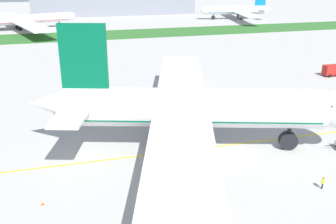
{
  "coord_description": "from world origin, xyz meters",
  "views": [
    {
      "loc": [
        -20.46,
        -48.52,
        26.78
      ],
      "look_at": [
        -4.74,
        9.32,
        4.2
      ],
      "focal_mm": 41.16,
      "sensor_mm": 36.0,
      "label": 1
    }
  ],
  "objects_px": {
    "ground_crew_wingwalker_port": "(323,182)",
    "service_truck_baggage_loader": "(333,70)",
    "airliner_foreground": "(190,109)",
    "traffic_cone_port_wing": "(43,203)",
    "parked_airliner_far_outer": "(237,10)",
    "parked_airliner_far_right": "(23,20)"
  },
  "relations": [
    {
      "from": "airliner_foreground",
      "to": "ground_crew_wingwalker_port",
      "type": "relative_size",
      "value": 44.88
    },
    {
      "from": "ground_crew_wingwalker_port",
      "to": "service_truck_baggage_loader",
      "type": "xyz_separation_m",
      "value": [
        36.97,
        46.97,
        0.55
      ]
    },
    {
      "from": "airliner_foreground",
      "to": "ground_crew_wingwalker_port",
      "type": "height_order",
      "value": "airliner_foreground"
    },
    {
      "from": "parked_airliner_far_outer",
      "to": "airliner_foreground",
      "type": "bearing_deg",
      "value": -117.19
    },
    {
      "from": "service_truck_baggage_loader",
      "to": "ground_crew_wingwalker_port",
      "type": "bearing_deg",
      "value": -128.21
    },
    {
      "from": "airliner_foreground",
      "to": "traffic_cone_port_wing",
      "type": "bearing_deg",
      "value": -154.78
    },
    {
      "from": "ground_crew_wingwalker_port",
      "to": "parked_airliner_far_outer",
      "type": "relative_size",
      "value": 0.03
    },
    {
      "from": "service_truck_baggage_loader",
      "to": "parked_airliner_far_right",
      "type": "bearing_deg",
      "value": 128.51
    },
    {
      "from": "ground_crew_wingwalker_port",
      "to": "parked_airliner_far_right",
      "type": "relative_size",
      "value": 0.02
    },
    {
      "from": "service_truck_baggage_loader",
      "to": "parked_airliner_far_outer",
      "type": "height_order",
      "value": "parked_airliner_far_outer"
    },
    {
      "from": "parked_airliner_far_right",
      "to": "parked_airliner_far_outer",
      "type": "relative_size",
      "value": 1.23
    },
    {
      "from": "ground_crew_wingwalker_port",
      "to": "service_truck_baggage_loader",
      "type": "bearing_deg",
      "value": 51.79
    },
    {
      "from": "parked_airliner_far_outer",
      "to": "parked_airliner_far_right",
      "type": "bearing_deg",
      "value": -175.27
    },
    {
      "from": "parked_airliner_far_right",
      "to": "ground_crew_wingwalker_port",
      "type": "bearing_deg",
      "value": -72.82
    },
    {
      "from": "ground_crew_wingwalker_port",
      "to": "service_truck_baggage_loader",
      "type": "distance_m",
      "value": 59.78
    },
    {
      "from": "ground_crew_wingwalker_port",
      "to": "parked_airliner_far_outer",
      "type": "distance_m",
      "value": 173.4
    },
    {
      "from": "traffic_cone_port_wing",
      "to": "parked_airliner_far_right",
      "type": "distance_m",
      "value": 147.67
    },
    {
      "from": "traffic_cone_port_wing",
      "to": "ground_crew_wingwalker_port",
      "type": "bearing_deg",
      "value": -9.34
    },
    {
      "from": "airliner_foreground",
      "to": "parked_airliner_far_outer",
      "type": "relative_size",
      "value": 1.21
    },
    {
      "from": "ground_crew_wingwalker_port",
      "to": "parked_airliner_far_right",
      "type": "height_order",
      "value": "parked_airliner_far_right"
    },
    {
      "from": "parked_airliner_far_right",
      "to": "airliner_foreground",
      "type": "bearing_deg",
      "value": -75.85
    },
    {
      "from": "traffic_cone_port_wing",
      "to": "parked_airliner_far_right",
      "type": "relative_size",
      "value": 0.01
    }
  ]
}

